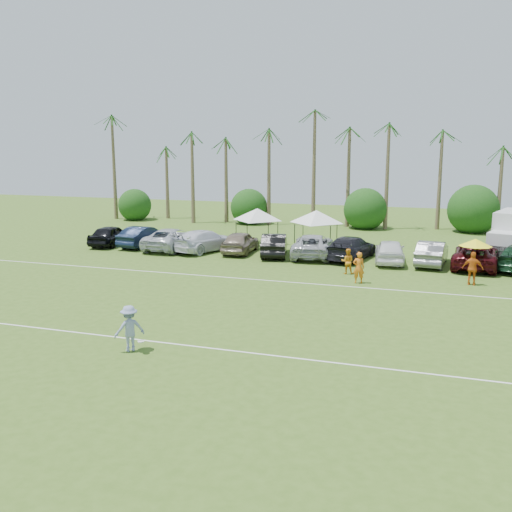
% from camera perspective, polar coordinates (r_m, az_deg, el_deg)
% --- Properties ---
extents(ground, '(120.00, 120.00, 0.00)m').
position_cam_1_polar(ground, '(23.88, -17.04, -9.18)').
color(ground, '#3C5C1B').
rests_on(ground, ground).
extents(field_lines, '(80.00, 12.10, 0.01)m').
position_cam_1_polar(field_lines, '(30.41, -8.36, -4.45)').
color(field_lines, white).
rests_on(field_lines, ground).
extents(palm_tree_0, '(2.40, 2.40, 8.90)m').
position_cam_1_polar(palm_tree_0, '(66.32, -14.13, 10.15)').
color(palm_tree_0, brown).
rests_on(palm_tree_0, ground).
extents(palm_tree_1, '(2.40, 2.40, 9.90)m').
position_cam_1_polar(palm_tree_1, '(63.81, -10.30, 11.06)').
color(palm_tree_1, brown).
rests_on(palm_tree_1, ground).
extents(palm_tree_2, '(2.40, 2.40, 10.90)m').
position_cam_1_polar(palm_tree_2, '(61.60, -6.14, 11.99)').
color(palm_tree_2, brown).
rests_on(palm_tree_2, ground).
extents(palm_tree_3, '(2.40, 2.40, 11.90)m').
position_cam_1_polar(palm_tree_3, '(60.10, -2.58, 12.88)').
color(palm_tree_3, brown).
rests_on(palm_tree_3, ground).
extents(palm_tree_4, '(2.40, 2.40, 8.90)m').
position_cam_1_polar(palm_tree_4, '(58.77, 1.15, 10.41)').
color(palm_tree_4, brown).
rests_on(palm_tree_4, ground).
extents(palm_tree_5, '(2.40, 2.40, 9.90)m').
position_cam_1_polar(palm_tree_5, '(57.72, 5.02, 11.23)').
color(palm_tree_5, brown).
rests_on(palm_tree_5, ground).
extents(palm_tree_6, '(2.40, 2.40, 10.90)m').
position_cam_1_polar(palm_tree_6, '(56.95, 9.05, 12.01)').
color(palm_tree_6, brown).
rests_on(palm_tree_6, ground).
extents(palm_tree_7, '(2.40, 2.40, 11.90)m').
position_cam_1_polar(palm_tree_7, '(56.46, 13.18, 12.73)').
color(palm_tree_7, brown).
rests_on(palm_tree_7, ground).
extents(palm_tree_8, '(2.40, 2.40, 8.90)m').
position_cam_1_polar(palm_tree_8, '(56.18, 18.22, 9.85)').
color(palm_tree_8, brown).
rests_on(palm_tree_8, ground).
extents(palm_tree_9, '(2.40, 2.40, 9.90)m').
position_cam_1_polar(palm_tree_9, '(56.38, 23.44, 10.39)').
color(palm_tree_9, brown).
rests_on(palm_tree_9, ground).
extents(bush_tree_0, '(4.00, 4.00, 4.00)m').
position_cam_1_polar(bush_tree_0, '(65.94, -11.22, 5.32)').
color(bush_tree_0, brown).
rests_on(bush_tree_0, ground).
extents(bush_tree_1, '(4.00, 4.00, 4.00)m').
position_cam_1_polar(bush_tree_1, '(60.65, -0.41, 5.05)').
color(bush_tree_1, brown).
rests_on(bush_tree_1, ground).
extents(bush_tree_2, '(4.00, 4.00, 4.00)m').
position_cam_1_polar(bush_tree_2, '(57.97, 10.94, 4.58)').
color(bush_tree_2, brown).
rests_on(bush_tree_2, ground).
extents(bush_tree_3, '(4.00, 4.00, 4.00)m').
position_cam_1_polar(bush_tree_3, '(57.58, 20.88, 4.02)').
color(bush_tree_3, brown).
rests_on(bush_tree_3, ground).
extents(sideline_player_a, '(0.79, 0.62, 1.89)m').
position_cam_1_polar(sideline_player_a, '(34.28, 10.23, -1.14)').
color(sideline_player_a, orange).
rests_on(sideline_player_a, ground).
extents(sideline_player_b, '(0.88, 0.74, 1.63)m').
position_cam_1_polar(sideline_player_b, '(36.69, 9.13, -0.53)').
color(sideline_player_b, orange).
rests_on(sideline_player_b, ground).
extents(sideline_player_c, '(1.21, 0.63, 1.98)m').
position_cam_1_polar(sideline_player_c, '(35.59, 20.86, -1.18)').
color(sideline_player_c, '#CD6016').
rests_on(sideline_player_c, ground).
extents(canopy_tent_left, '(4.26, 4.26, 3.45)m').
position_cam_1_polar(canopy_tent_left, '(47.25, 0.13, 4.78)').
color(canopy_tent_left, black).
rests_on(canopy_tent_left, ground).
extents(canopy_tent_right, '(4.36, 4.36, 3.53)m').
position_cam_1_polar(canopy_tent_right, '(45.47, 6.08, 4.57)').
color(canopy_tent_right, black).
rests_on(canopy_tent_right, ground).
extents(market_umbrella, '(2.05, 2.05, 2.28)m').
position_cam_1_polar(market_umbrella, '(38.45, 21.10, 1.27)').
color(market_umbrella, black).
rests_on(market_umbrella, ground).
extents(frisbee_player, '(1.38, 1.34, 1.86)m').
position_cam_1_polar(frisbee_player, '(23.24, -12.54, -7.08)').
color(frisbee_player, '#8390BA').
rests_on(frisbee_player, ground).
extents(parked_car_0, '(2.19, 4.99, 1.67)m').
position_cam_1_polar(parked_car_0, '(48.18, -14.29, 2.02)').
color(parked_car_0, black).
rests_on(parked_car_0, ground).
extents(parked_car_1, '(2.27, 5.22, 1.67)m').
position_cam_1_polar(parked_car_1, '(47.02, -11.20, 1.94)').
color(parked_car_1, black).
rests_on(parked_car_1, ground).
extents(parked_car_2, '(2.94, 6.09, 1.67)m').
position_cam_1_polar(parked_car_2, '(45.33, -8.39, 1.70)').
color(parked_car_2, silver).
rests_on(parked_car_2, ground).
extents(parked_car_3, '(4.26, 6.22, 1.67)m').
position_cam_1_polar(parked_car_3, '(44.19, -5.12, 1.54)').
color(parked_car_3, white).
rests_on(parked_car_3, ground).
extents(parked_car_4, '(2.23, 5.00, 1.67)m').
position_cam_1_polar(parked_car_4, '(43.43, -1.58, 1.41)').
color(parked_car_4, gray).
rests_on(parked_car_4, ground).
extents(parked_car_5, '(2.92, 5.35, 1.67)m').
position_cam_1_polar(parked_car_5, '(42.26, 1.84, 1.15)').
color(parked_car_5, black).
rests_on(parked_car_5, ground).
extents(parked_car_6, '(3.59, 6.34, 1.67)m').
position_cam_1_polar(parked_car_6, '(42.02, 5.68, 1.04)').
color(parked_car_6, '#B2B3B9').
rests_on(parked_car_6, ground).
extents(parked_car_7, '(3.40, 6.10, 1.67)m').
position_cam_1_polar(parked_car_7, '(41.50, 9.45, 0.82)').
color(parked_car_7, black).
rests_on(parked_car_7, ground).
extents(parked_car_8, '(2.51, 5.10, 1.67)m').
position_cam_1_polar(parked_car_8, '(40.70, 13.23, 0.48)').
color(parked_car_8, white).
rests_on(parked_car_8, ground).
extents(parked_car_9, '(2.19, 5.20, 1.67)m').
position_cam_1_polar(parked_car_9, '(40.75, 17.17, 0.29)').
color(parked_car_9, slate).
rests_on(parked_car_9, ground).
extents(parked_car_10, '(3.29, 6.23, 1.67)m').
position_cam_1_polar(parked_car_10, '(40.76, 21.10, 0.05)').
color(parked_car_10, '#410B11').
rests_on(parked_car_10, ground).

